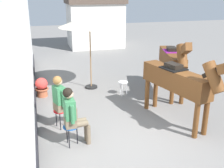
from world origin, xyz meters
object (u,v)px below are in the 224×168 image
Objects in this scene: saddled_horse_near at (179,81)px; saddled_horse_far at (173,61)px; flower_planter_farthest at (42,87)px; cafe_parasol at (90,21)px; seated_visitor_far at (62,99)px; spare_stool_white at (123,83)px; seated_visitor_near at (73,114)px.

saddled_horse_near is 1.01× the size of saddled_horse_far.
flower_planter_farthest is 0.25× the size of cafe_parasol.
flower_planter_farthest is (-0.44, 2.33, -0.44)m from seated_visitor_far.
cafe_parasol is 5.61× the size of spare_stool_white.
saddled_horse_far is at bearing 66.23° from saddled_horse_near.
flower_planter_farthest is at bearing 100.81° from seated_visitor_far.
saddled_horse_near reaches higher than flower_planter_farthest.
flower_planter_farthest is (-0.59, 3.26, -0.44)m from seated_visitor_near.
cafe_parasol is (1.30, 2.71, 1.59)m from seated_visitor_far.
saddled_horse_near is (2.78, 0.38, 0.38)m from seated_visitor_near.
saddled_horse_far is 3.06m from cafe_parasol.
spare_stool_white is (2.19, 1.74, -0.38)m from seated_visitor_far.
saddled_horse_near is 2.10m from saddled_horse_far.
saddled_horse_far is 4.40m from flower_planter_farthest.
flower_planter_farthest is 2.70m from spare_stool_white.
seated_visitor_far is 2.17× the size of flower_planter_farthest.
seated_visitor_far is (-0.14, 0.93, 0.00)m from seated_visitor_near.
seated_visitor_near is 0.94m from seated_visitor_far.
flower_planter_farthest is 1.39× the size of spare_stool_white.
flower_planter_farthest is at bearing 139.48° from saddled_horse_near.
spare_stool_white is at bearing -47.12° from cafe_parasol.
saddled_horse_near is at bearing -113.77° from saddled_horse_far.
saddled_horse_near is at bearing -10.67° from seated_visitor_far.
seated_visitor_near is at bearing -172.15° from saddled_horse_near.
saddled_horse_far is 1.14× the size of cafe_parasol.
seated_visitor_near is 0.47× the size of saddled_horse_far.
saddled_horse_near is 6.41× the size of spare_stool_white.
saddled_horse_far is (0.85, 1.92, 0.00)m from saddled_horse_near.
seated_visitor_near is 2.83m from saddled_horse_near.
seated_visitor_near is 0.54× the size of cafe_parasol.
saddled_horse_near reaches higher than seated_visitor_near.
seated_visitor_far is at bearing 169.33° from saddled_horse_near.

